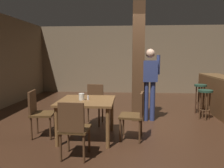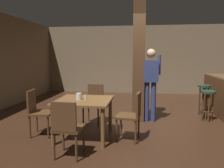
{
  "view_description": "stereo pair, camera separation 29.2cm",
  "coord_description": "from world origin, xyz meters",
  "px_view_note": "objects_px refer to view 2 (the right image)",
  "views": [
    {
      "loc": [
        -0.21,
        -4.8,
        1.55
      ],
      "look_at": [
        -0.59,
        0.16,
        0.92
      ],
      "focal_mm": 35.0,
      "sensor_mm": 36.0,
      "label": 1
    },
    {
      "loc": [
        0.08,
        -4.77,
        1.55
      ],
      "look_at": [
        -0.59,
        0.16,
        0.92
      ],
      "focal_mm": 35.0,
      "sensor_mm": 36.0,
      "label": 2
    }
  ],
  "objects_px": {
    "dining_table": "(84,105)",
    "chair_north": "(94,102)",
    "salt_shaker": "(85,97)",
    "standing_person": "(150,80)",
    "chair_south": "(67,126)",
    "bar_stool_near": "(208,98)",
    "bar_counter": "(223,96)",
    "chair_east": "(132,114)",
    "napkin_cup": "(79,96)",
    "chair_west": "(38,110)",
    "bar_stool_mid": "(204,93)"
  },
  "relations": [
    {
      "from": "dining_table",
      "to": "chair_north",
      "type": "relative_size",
      "value": 1.15
    },
    {
      "from": "dining_table",
      "to": "bar_stool_near",
      "type": "distance_m",
      "value": 3.01
    },
    {
      "from": "chair_east",
      "to": "bar_stool_near",
      "type": "bearing_deg",
      "value": 39.72
    },
    {
      "from": "napkin_cup",
      "to": "salt_shaker",
      "type": "relative_size",
      "value": 1.57
    },
    {
      "from": "dining_table",
      "to": "chair_north",
      "type": "xyz_separation_m",
      "value": [
        -0.0,
        0.91,
        -0.12
      ]
    },
    {
      "from": "chair_west",
      "to": "salt_shaker",
      "type": "relative_size",
      "value": 11.28
    },
    {
      "from": "chair_south",
      "to": "salt_shaker",
      "type": "bearing_deg",
      "value": 86.62
    },
    {
      "from": "chair_south",
      "to": "bar_counter",
      "type": "distance_m",
      "value": 4.34
    },
    {
      "from": "standing_person",
      "to": "chair_south",
      "type": "bearing_deg",
      "value": -121.73
    },
    {
      "from": "dining_table",
      "to": "chair_south",
      "type": "height_order",
      "value": "chair_south"
    },
    {
      "from": "salt_shaker",
      "to": "standing_person",
      "type": "xyz_separation_m",
      "value": [
        1.26,
        1.22,
        0.22
      ]
    },
    {
      "from": "standing_person",
      "to": "bar_counter",
      "type": "relative_size",
      "value": 0.79
    },
    {
      "from": "napkin_cup",
      "to": "standing_person",
      "type": "distance_m",
      "value": 1.87
    },
    {
      "from": "chair_west",
      "to": "bar_counter",
      "type": "relative_size",
      "value": 0.41
    },
    {
      "from": "bar_counter",
      "to": "chair_south",
      "type": "bearing_deg",
      "value": -137.85
    },
    {
      "from": "chair_west",
      "to": "chair_south",
      "type": "distance_m",
      "value": 1.26
    },
    {
      "from": "chair_east",
      "to": "bar_counter",
      "type": "xyz_separation_m",
      "value": [
        2.28,
        2.05,
        0.01
      ]
    },
    {
      "from": "dining_table",
      "to": "standing_person",
      "type": "xyz_separation_m",
      "value": [
        1.28,
        1.24,
        0.37
      ]
    },
    {
      "from": "salt_shaker",
      "to": "bar_counter",
      "type": "relative_size",
      "value": 0.04
    },
    {
      "from": "chair_east",
      "to": "dining_table",
      "type": "bearing_deg",
      "value": 178.61
    },
    {
      "from": "chair_west",
      "to": "chair_north",
      "type": "relative_size",
      "value": 1.0
    },
    {
      "from": "chair_north",
      "to": "bar_counter",
      "type": "xyz_separation_m",
      "value": [
        3.19,
        1.12,
        0.01
      ]
    },
    {
      "from": "dining_table",
      "to": "standing_person",
      "type": "height_order",
      "value": "standing_person"
    },
    {
      "from": "chair_north",
      "to": "bar_counter",
      "type": "bearing_deg",
      "value": 19.27
    },
    {
      "from": "chair_north",
      "to": "bar_stool_mid",
      "type": "bearing_deg",
      "value": 21.85
    },
    {
      "from": "chair_east",
      "to": "standing_person",
      "type": "relative_size",
      "value": 0.52
    },
    {
      "from": "salt_shaker",
      "to": "standing_person",
      "type": "bearing_deg",
      "value": 44.1
    },
    {
      "from": "chair_west",
      "to": "standing_person",
      "type": "height_order",
      "value": "standing_person"
    },
    {
      "from": "chair_west",
      "to": "bar_stool_near",
      "type": "xyz_separation_m",
      "value": [
        3.58,
        1.43,
        0.05
      ]
    },
    {
      "from": "chair_east",
      "to": "salt_shaker",
      "type": "bearing_deg",
      "value": 177.5
    },
    {
      "from": "chair_west",
      "to": "bar_stool_near",
      "type": "distance_m",
      "value": 3.85
    },
    {
      "from": "chair_north",
      "to": "standing_person",
      "type": "relative_size",
      "value": 0.52
    },
    {
      "from": "chair_south",
      "to": "bar_stool_mid",
      "type": "distance_m",
      "value": 3.98
    },
    {
      "from": "chair_west",
      "to": "chair_east",
      "type": "distance_m",
      "value": 1.84
    },
    {
      "from": "dining_table",
      "to": "chair_east",
      "type": "xyz_separation_m",
      "value": [
        0.91,
        -0.02,
        -0.12
      ]
    },
    {
      "from": "chair_north",
      "to": "bar_counter",
      "type": "height_order",
      "value": "bar_counter"
    },
    {
      "from": "chair_south",
      "to": "bar_counter",
      "type": "xyz_separation_m",
      "value": [
        3.21,
        2.91,
        0.01
      ]
    },
    {
      "from": "chair_west",
      "to": "chair_north",
      "type": "height_order",
      "value": "same"
    },
    {
      "from": "napkin_cup",
      "to": "bar_stool_mid",
      "type": "bearing_deg",
      "value": 35.8
    },
    {
      "from": "chair_south",
      "to": "standing_person",
      "type": "bearing_deg",
      "value": 58.27
    },
    {
      "from": "dining_table",
      "to": "salt_shaker",
      "type": "bearing_deg",
      "value": 32.71
    },
    {
      "from": "chair_west",
      "to": "chair_east",
      "type": "relative_size",
      "value": 1.0
    },
    {
      "from": "chair_north",
      "to": "salt_shaker",
      "type": "xyz_separation_m",
      "value": [
        0.03,
        -0.89,
        0.27
      ]
    },
    {
      "from": "chair_west",
      "to": "chair_east",
      "type": "bearing_deg",
      "value": -0.5
    },
    {
      "from": "chair_south",
      "to": "chair_north",
      "type": "distance_m",
      "value": 1.79
    },
    {
      "from": "chair_south",
      "to": "salt_shaker",
      "type": "distance_m",
      "value": 0.94
    },
    {
      "from": "chair_west",
      "to": "bar_stool_near",
      "type": "height_order",
      "value": "chair_west"
    },
    {
      "from": "standing_person",
      "to": "bar_stool_mid",
      "type": "distance_m",
      "value": 1.67
    },
    {
      "from": "chair_north",
      "to": "napkin_cup",
      "type": "height_order",
      "value": "chair_north"
    },
    {
      "from": "bar_counter",
      "to": "dining_table",
      "type": "bearing_deg",
      "value": -147.56
    }
  ]
}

